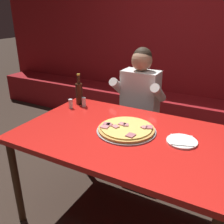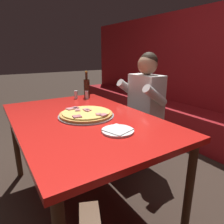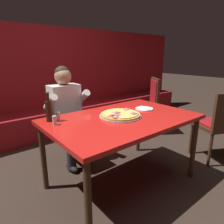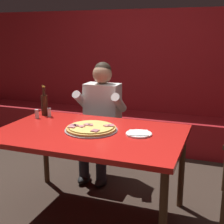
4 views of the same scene
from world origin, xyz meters
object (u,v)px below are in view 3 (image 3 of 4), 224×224
dining_chair_far_left (219,121)px  diner_seated_blue_shirt (68,112)px  main_dining_table (122,124)px  shaker_parmesan (58,117)px  pizza (121,115)px  shaker_black_pepper (51,118)px  plate_white_paper (144,109)px  dining_chair_side_aisle (148,102)px  beer_bottle (49,110)px  shaker_oregano (54,121)px

dining_chair_far_left → diner_seated_blue_shirt: bearing=141.9°
main_dining_table → shaker_parmesan: shaker_parmesan is taller
diner_seated_blue_shirt → pizza: bearing=-72.6°
main_dining_table → shaker_black_pepper: bearing=152.1°
shaker_black_pepper → dining_chair_far_left: 2.11m
shaker_parmesan → main_dining_table: bearing=-28.7°
main_dining_table → diner_seated_blue_shirt: bearing=106.4°
pizza → plate_white_paper: pizza is taller
dining_chair_side_aisle → dining_chair_far_left: (-0.11, -1.32, -0.01)m
pizza → shaker_parmesan: size_ratio=5.15×
diner_seated_blue_shirt → dining_chair_side_aisle: 1.66m
main_dining_table → pizza: size_ratio=3.50×
shaker_black_pepper → shaker_parmesan: (0.07, -0.03, 0.00)m
main_dining_table → dining_chair_side_aisle: 1.68m
beer_bottle → diner_seated_blue_shirt: 0.63m
plate_white_paper → shaker_parmesan: size_ratio=2.44×
shaker_parmesan → dining_chair_side_aisle: dining_chair_side_aisle is taller
plate_white_paper → main_dining_table: bearing=-170.8°
shaker_oregano → shaker_black_pepper: bearing=84.3°
shaker_black_pepper → dining_chair_far_left: (1.95, -0.77, -0.25)m
beer_bottle → shaker_black_pepper: bearing=-67.3°
pizza → dining_chair_far_left: dining_chair_far_left is taller
pizza → diner_seated_blue_shirt: 0.79m
main_dining_table → shaker_oregano: (-0.65, 0.22, 0.11)m
pizza → dining_chair_far_left: (1.31, -0.47, -0.23)m
plate_white_paper → beer_bottle: 1.09m
plate_white_paper → dining_chair_far_left: bearing=-28.6°
main_dining_table → shaker_parmesan: size_ratio=18.00×
plate_white_paper → dining_chair_side_aisle: bearing=38.9°
shaker_parmesan → diner_seated_blue_shirt: size_ratio=0.07×
shaker_black_pepper → diner_seated_blue_shirt: size_ratio=0.07×
shaker_parmesan → diner_seated_blue_shirt: diner_seated_blue_shirt is taller
diner_seated_blue_shirt → dining_chair_far_left: size_ratio=1.32×
shaker_oregano → dining_chair_far_left: 2.09m
main_dining_table → diner_seated_blue_shirt: diner_seated_blue_shirt is taller
beer_bottle → dining_chair_far_left: (1.96, -0.78, -0.32)m
shaker_black_pepper → shaker_parmesan: bearing=-20.5°
beer_bottle → pizza: bearing=-26.0°
dining_chair_side_aisle → pizza: bearing=-149.0°
beer_bottle → diner_seated_blue_shirt: size_ratio=0.23×
dining_chair_far_left → pizza: bearing=160.5°
plate_white_paper → diner_seated_blue_shirt: 0.96m
main_dining_table → diner_seated_blue_shirt: size_ratio=1.21×
shaker_parmesan → shaker_oregano: size_ratio=1.00×
diner_seated_blue_shirt → dining_chair_far_left: (1.55, -1.21, -0.14)m
shaker_black_pepper → dining_chair_far_left: dining_chair_far_left is taller
shaker_parmesan → shaker_black_pepper: bearing=159.5°
plate_white_paper → shaker_oregano: (-1.05, 0.15, 0.03)m
shaker_oregano → pizza: bearing=-15.7°
diner_seated_blue_shirt → dining_chair_far_left: 1.97m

